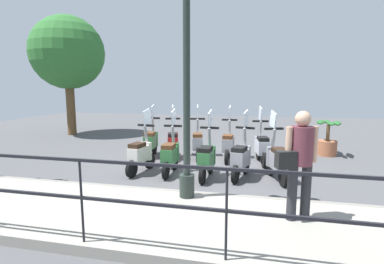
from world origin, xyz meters
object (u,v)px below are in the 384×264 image
at_px(scooter_near_4, 141,153).
at_px(scooter_far_0, 262,146).
at_px(scooter_near_0, 277,160).
at_px(scooter_near_2, 207,158).
at_px(scooter_far_1, 228,144).
at_px(scooter_far_2, 198,142).
at_px(potted_palm, 327,141).
at_px(scooter_far_3, 173,142).
at_px(lamp_post_near, 187,85).
at_px(pedestrian_with_bag, 300,157).
at_px(scooter_near_1, 241,158).
at_px(scooter_far_4, 151,141).
at_px(scooter_near_3, 170,154).
at_px(tree_large, 68,53).

relative_size(scooter_near_4, scooter_far_0, 1.00).
relative_size(scooter_near_0, scooter_near_2, 1.00).
height_order(scooter_far_1, scooter_far_2, same).
xyz_separation_m(potted_palm, scooter_far_1, (-1.33, 2.86, 0.04)).
distance_m(scooter_far_2, scooter_far_3, 0.72).
xyz_separation_m(lamp_post_near, scooter_far_1, (3.34, -0.37, -1.62)).
relative_size(lamp_post_near, pedestrian_with_bag, 2.77).
xyz_separation_m(lamp_post_near, scooter_near_0, (1.76, -1.61, -1.62)).
height_order(lamp_post_near, scooter_far_1, lamp_post_near).
distance_m(scooter_near_4, scooter_far_0, 3.23).
bearing_deg(scooter_near_2, scooter_near_0, -80.73).
relative_size(scooter_near_1, scooter_near_4, 1.00).
relative_size(scooter_far_2, scooter_far_4, 1.00).
bearing_deg(scooter_far_1, potted_palm, -65.36).
height_order(pedestrian_with_bag, scooter_near_3, pedestrian_with_bag).
xyz_separation_m(potted_palm, scooter_far_3, (-1.37, 4.46, 0.04)).
relative_size(pedestrian_with_bag, potted_palm, 1.50).
distance_m(lamp_post_near, pedestrian_with_bag, 2.12).
xyz_separation_m(tree_large, scooter_near_2, (-4.89, -6.80, -2.97)).
bearing_deg(scooter_far_2, lamp_post_near, 177.09).
bearing_deg(scooter_near_4, scooter_far_4, 21.14).
xyz_separation_m(pedestrian_with_bag, scooter_near_4, (2.19, 3.34, -0.60)).
distance_m(scooter_near_1, scooter_far_2, 2.13).
xyz_separation_m(tree_large, scooter_far_2, (-3.06, -6.20, -2.97)).
bearing_deg(lamp_post_near, scooter_near_1, -25.11).
bearing_deg(scooter_far_0, scooter_far_4, 77.81).
relative_size(pedestrian_with_bag, scooter_far_1, 1.03).
bearing_deg(scooter_near_4, scooter_far_0, -52.56).
height_order(scooter_near_1, scooter_far_2, same).
xyz_separation_m(tree_large, scooter_near_3, (-4.75, -5.90, -2.97)).
relative_size(potted_palm, scooter_near_2, 0.69).
bearing_deg(pedestrian_with_bag, scooter_far_0, -16.48).
distance_m(scooter_near_1, scooter_near_4, 2.39).
height_order(scooter_near_0, scooter_near_4, same).
height_order(scooter_near_1, scooter_near_4, same).
distance_m(scooter_near_2, scooter_far_4, 2.62).
bearing_deg(tree_large, pedestrian_with_bag, -129.42).
distance_m(scooter_far_0, scooter_far_4, 3.19).
bearing_deg(scooter_far_1, pedestrian_with_bag, -160.33).
relative_size(scooter_near_1, scooter_far_4, 1.00).
bearing_deg(scooter_near_1, scooter_far_4, 73.59).
bearing_deg(scooter_near_0, scooter_far_3, 43.88).
bearing_deg(scooter_far_0, scooter_near_3, 114.75).
xyz_separation_m(scooter_near_1, scooter_near_2, (-0.18, 0.76, 0.00)).
bearing_deg(scooter_far_4, tree_large, 49.97).
height_order(scooter_near_2, scooter_near_4, same).
relative_size(pedestrian_with_bag, scooter_near_1, 1.03).
bearing_deg(scooter_near_0, scooter_near_1, 71.83).
bearing_deg(scooter_near_3, scooter_far_4, 32.30).
xyz_separation_m(scooter_near_0, scooter_near_3, (-0.04, 2.44, 0.00)).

